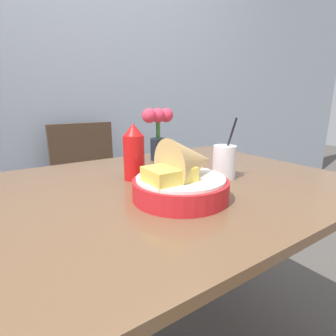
{
  "coord_description": "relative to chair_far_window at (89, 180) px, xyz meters",
  "views": [
    {
      "loc": [
        -0.46,
        -0.68,
        1.01
      ],
      "look_at": [
        -0.03,
        -0.04,
        0.81
      ],
      "focal_mm": 28.0,
      "sensor_mm": 36.0,
      "label": 1
    }
  ],
  "objects": [
    {
      "name": "ketchup_bottle",
      "position": [
        -0.09,
        -0.82,
        0.32
      ],
      "size": [
        0.07,
        0.07,
        0.19
      ],
      "color": "red",
      "rests_on": "dining_table"
    },
    {
      "name": "food_basket",
      "position": [
        -0.06,
        -1.05,
        0.28
      ],
      "size": [
        0.26,
        0.26,
        0.17
      ],
      "color": "red",
      "rests_on": "dining_table"
    },
    {
      "name": "drink_cup",
      "position": [
        0.17,
        -0.98,
        0.28
      ],
      "size": [
        0.08,
        0.08,
        0.21
      ],
      "color": "silver",
      "rests_on": "dining_table"
    },
    {
      "name": "dining_table",
      "position": [
        -0.01,
        -0.91,
        0.13
      ],
      "size": [
        1.17,
        0.9,
        0.75
      ],
      "color": "brown",
      "rests_on": "ground_plane"
    },
    {
      "name": "chair_far_window",
      "position": [
        0.0,
        0.0,
        0.0
      ],
      "size": [
        0.4,
        0.4,
        0.87
      ],
      "color": "#473323",
      "rests_on": "ground_plane"
    },
    {
      "name": "flower_vase",
      "position": [
        0.14,
        -0.61,
        0.36
      ],
      "size": [
        0.15,
        0.07,
        0.23
      ],
      "color": "black",
      "rests_on": "dining_table"
    },
    {
      "name": "wall_window",
      "position": [
        -0.01,
        0.26,
        0.78
      ],
      "size": [
        7.0,
        0.06,
        2.6
      ],
      "color": "#9EA8B7",
      "rests_on": "ground_plane"
    }
  ]
}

